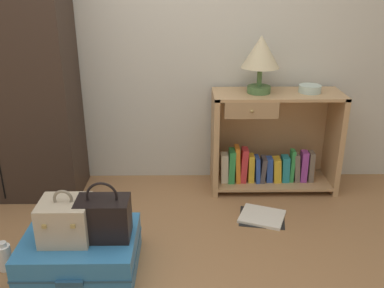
{
  "coord_description": "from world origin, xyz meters",
  "views": [
    {
      "loc": [
        0.25,
        -1.8,
        1.59
      ],
      "look_at": [
        0.29,
        0.78,
        0.55
      ],
      "focal_mm": 40.13,
      "sensor_mm": 36.0,
      "label": 1
    }
  ],
  "objects_px": {
    "bowl": "(310,89)",
    "suitcase_large": "(81,253)",
    "bookshelf": "(271,144)",
    "open_book_on_floor": "(262,217)",
    "handbag": "(104,218)",
    "table_lamp": "(261,55)",
    "train_case": "(66,220)",
    "bottle": "(5,257)"
  },
  "relations": [
    {
      "from": "bowl",
      "to": "bottle",
      "type": "distance_m",
      "value": 2.31
    },
    {
      "from": "bookshelf",
      "to": "open_book_on_floor",
      "type": "height_order",
      "value": "bookshelf"
    },
    {
      "from": "bottle",
      "to": "bookshelf",
      "type": "bearing_deg",
      "value": 30.96
    },
    {
      "from": "bowl",
      "to": "open_book_on_floor",
      "type": "bearing_deg",
      "value": -128.77
    },
    {
      "from": "train_case",
      "to": "handbag",
      "type": "distance_m",
      "value": 0.2
    },
    {
      "from": "suitcase_large",
      "to": "open_book_on_floor",
      "type": "height_order",
      "value": "suitcase_large"
    },
    {
      "from": "bookshelf",
      "to": "table_lamp",
      "type": "bearing_deg",
      "value": -174.37
    },
    {
      "from": "bookshelf",
      "to": "train_case",
      "type": "relative_size",
      "value": 3.18
    },
    {
      "from": "suitcase_large",
      "to": "bottle",
      "type": "relative_size",
      "value": 3.57
    },
    {
      "from": "table_lamp",
      "to": "train_case",
      "type": "relative_size",
      "value": 1.38
    },
    {
      "from": "bowl",
      "to": "train_case",
      "type": "height_order",
      "value": "bowl"
    },
    {
      "from": "suitcase_large",
      "to": "handbag",
      "type": "bearing_deg",
      "value": -1.43
    },
    {
      "from": "bowl",
      "to": "bookshelf",
      "type": "bearing_deg",
      "value": 178.21
    },
    {
      "from": "handbag",
      "to": "table_lamp",
      "type": "bearing_deg",
      "value": 45.83
    },
    {
      "from": "bottle",
      "to": "train_case",
      "type": "bearing_deg",
      "value": -3.85
    },
    {
      "from": "handbag",
      "to": "bottle",
      "type": "height_order",
      "value": "handbag"
    },
    {
      "from": "bookshelf",
      "to": "suitcase_large",
      "type": "distance_m",
      "value": 1.64
    },
    {
      "from": "bowl",
      "to": "suitcase_large",
      "type": "bearing_deg",
      "value": -146.06
    },
    {
      "from": "table_lamp",
      "to": "bowl",
      "type": "distance_m",
      "value": 0.45
    },
    {
      "from": "table_lamp",
      "to": "suitcase_large",
      "type": "height_order",
      "value": "table_lamp"
    },
    {
      "from": "bottle",
      "to": "open_book_on_floor",
      "type": "bearing_deg",
      "value": 18.78
    },
    {
      "from": "open_book_on_floor",
      "to": "train_case",
      "type": "bearing_deg",
      "value": -154.75
    },
    {
      "from": "bookshelf",
      "to": "bottle",
      "type": "xyz_separation_m",
      "value": [
        -1.69,
        -1.02,
        -0.27
      ]
    },
    {
      "from": "suitcase_large",
      "to": "bottle",
      "type": "xyz_separation_m",
      "value": [
        -0.44,
        0.01,
        -0.03
      ]
    },
    {
      "from": "open_book_on_floor",
      "to": "suitcase_large",
      "type": "bearing_deg",
      "value": -154.42
    },
    {
      "from": "table_lamp",
      "to": "suitcase_large",
      "type": "bearing_deg",
      "value": -138.24
    },
    {
      "from": "suitcase_large",
      "to": "bookshelf",
      "type": "bearing_deg",
      "value": 39.19
    },
    {
      "from": "handbag",
      "to": "open_book_on_floor",
      "type": "distance_m",
      "value": 1.17
    },
    {
      "from": "open_book_on_floor",
      "to": "bottle",
      "type": "bearing_deg",
      "value": -161.22
    },
    {
      "from": "bowl",
      "to": "handbag",
      "type": "relative_size",
      "value": 0.48
    },
    {
      "from": "train_case",
      "to": "bookshelf",
      "type": "bearing_deg",
      "value": 38.45
    },
    {
      "from": "handbag",
      "to": "bowl",
      "type": "bearing_deg",
      "value": 36.8
    },
    {
      "from": "suitcase_large",
      "to": "train_case",
      "type": "xyz_separation_m",
      "value": [
        -0.06,
        -0.02,
        0.23
      ]
    },
    {
      "from": "open_book_on_floor",
      "to": "table_lamp",
      "type": "bearing_deg",
      "value": 89.25
    },
    {
      "from": "bottle",
      "to": "open_book_on_floor",
      "type": "distance_m",
      "value": 1.65
    },
    {
      "from": "bookshelf",
      "to": "handbag",
      "type": "relative_size",
      "value": 2.83
    },
    {
      "from": "train_case",
      "to": "open_book_on_floor",
      "type": "relative_size",
      "value": 0.82
    },
    {
      "from": "suitcase_large",
      "to": "open_book_on_floor",
      "type": "relative_size",
      "value": 1.75
    },
    {
      "from": "bookshelf",
      "to": "bottle",
      "type": "distance_m",
      "value": 1.99
    },
    {
      "from": "train_case",
      "to": "handbag",
      "type": "height_order",
      "value": "handbag"
    },
    {
      "from": "bookshelf",
      "to": "bowl",
      "type": "distance_m",
      "value": 0.51
    },
    {
      "from": "suitcase_large",
      "to": "open_book_on_floor",
      "type": "bearing_deg",
      "value": 25.58
    }
  ]
}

